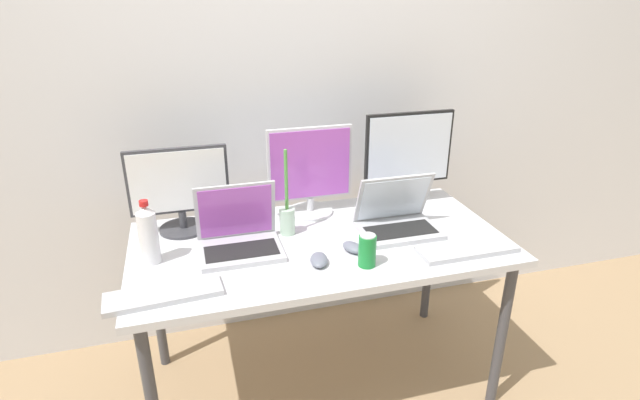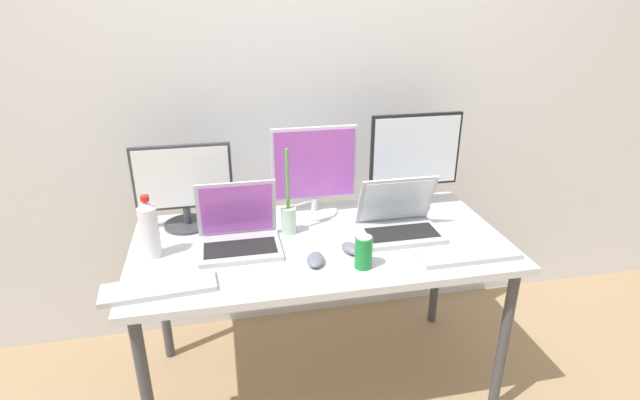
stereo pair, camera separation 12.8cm
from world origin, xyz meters
name	(u,v)px [view 2 (the right image)]	position (x,y,z in m)	size (l,w,h in m)	color
ground_plane	(320,380)	(0.00, 0.00, 0.00)	(16.00, 16.00, 0.00)	#9E7F5B
wall_back	(295,78)	(0.00, 0.59, 1.30)	(7.00, 0.08, 2.60)	silver
work_desk	(320,254)	(0.00, 0.00, 0.67)	(1.52, 0.77, 0.74)	#424247
monitor_left	(184,185)	(-0.53, 0.25, 0.93)	(0.41, 0.20, 0.36)	#38383D
monitor_center	(314,171)	(0.03, 0.28, 0.94)	(0.38, 0.21, 0.40)	silver
monitor_right	(415,157)	(0.49, 0.25, 0.99)	(0.42, 0.17, 0.45)	black
laptop_silver	(239,233)	(-0.33, 0.02, 0.80)	(0.32, 0.24, 0.26)	#B7B7BC
laptop_secondary	(399,220)	(0.34, 0.00, 0.80)	(0.33, 0.24, 0.24)	#B7B7BC
keyboard_main	(159,288)	(-0.62, -0.25, 0.75)	(0.38, 0.12, 0.02)	#B2B2B7
keyboard_aux	(468,254)	(0.53, -0.25, 0.75)	(0.40, 0.13, 0.02)	#B2B2B7
mouse_by_keyboard	(315,260)	(-0.06, -0.18, 0.76)	(0.07, 0.11, 0.03)	slate
mouse_by_laptop	(351,248)	(0.10, -0.12, 0.76)	(0.06, 0.10, 0.04)	slate
water_bottle	(149,229)	(-0.66, 0.01, 0.86)	(0.07, 0.07, 0.25)	silver
soda_can_near_keyboard	(364,252)	(0.11, -0.24, 0.80)	(0.07, 0.07, 0.13)	#197F33
bamboo_vase	(288,216)	(-0.11, 0.10, 0.81)	(0.07, 0.07, 0.37)	#B2D1B7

